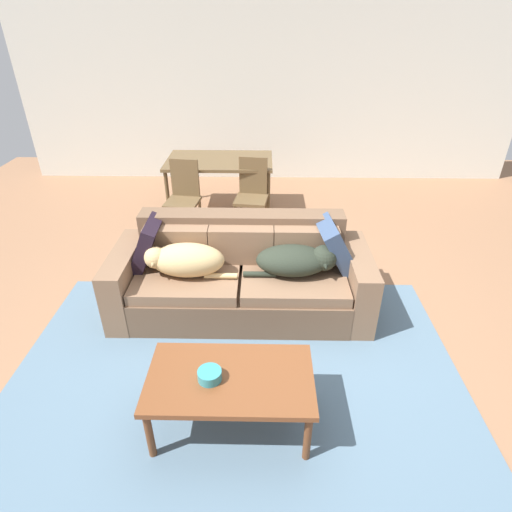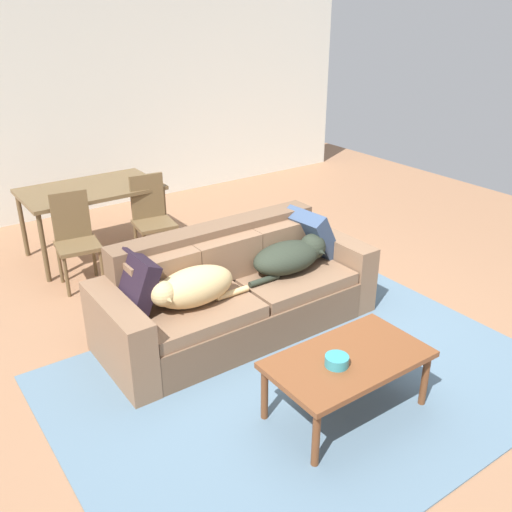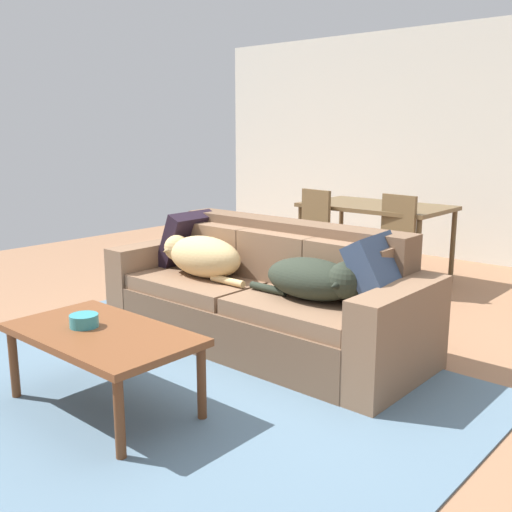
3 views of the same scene
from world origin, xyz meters
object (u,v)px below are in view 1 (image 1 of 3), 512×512
couch (241,276)px  dog_on_right_cushion (298,260)px  throw_pillow_by_right_arm (336,245)px  bowl_on_coffee_table (210,375)px  dining_chair_near_left (184,194)px  dining_chair_near_right (252,192)px  throw_pillow_by_left_arm (147,244)px  coffee_table (230,382)px  dining_table (220,164)px  dog_on_left_cushion (184,260)px

couch → dog_on_right_cushion: couch is taller
throw_pillow_by_right_arm → bowl_on_coffee_table: bearing=-124.6°
throw_pillow_by_right_arm → dining_chair_near_left: dining_chair_near_left is taller
dog_on_right_cushion → dining_chair_near_right: 1.87m
dining_chair_near_left → throw_pillow_by_right_arm: bearing=-35.3°
throw_pillow_by_left_arm → bowl_on_coffee_table: bearing=-62.9°
couch → coffee_table: 1.38m
dog_on_right_cushion → bowl_on_coffee_table: 1.44m
throw_pillow_by_right_arm → dog_on_right_cushion: bearing=-154.8°
dining_chair_near_left → throw_pillow_by_left_arm: bearing=-85.1°
dining_table → dining_chair_near_left: 0.75m
dog_on_right_cushion → throw_pillow_by_right_arm: throw_pillow_by_right_arm is taller
dining_chair_near_left → dog_on_right_cushion: bearing=-45.0°
dining_table → dog_on_left_cushion: bearing=-92.2°
throw_pillow_by_right_arm → bowl_on_coffee_table: size_ratio=2.90×
bowl_on_coffee_table → dining_chair_near_left: size_ratio=0.17×
bowl_on_coffee_table → dog_on_left_cushion: bearing=106.3°
dining_chair_near_left → dining_chair_near_right: dining_chair_near_right is taller
couch → coffee_table: couch is taller
dog_on_right_cushion → dining_chair_near_left: size_ratio=0.90×
bowl_on_coffee_table → dining_table: 3.63m
dog_on_right_cushion → throw_pillow_by_left_arm: (-1.39, 0.16, 0.06)m
throw_pillow_by_right_arm → dog_on_left_cushion: bearing=-171.2°
bowl_on_coffee_table → coffee_table: bearing=10.2°
throw_pillow_by_left_arm → couch: bearing=-3.4°
dog_on_right_cushion → bowl_on_coffee_table: bearing=-116.8°
dog_on_left_cushion → throw_pillow_by_right_arm: 1.39m
dining_chair_near_right → dining_chair_near_left: bearing=-166.3°
couch → dining_chair_near_left: dining_chair_near_left is taller
bowl_on_coffee_table → dining_chair_near_left: dining_chair_near_left is taller
coffee_table → dining_table: size_ratio=0.76×
coffee_table → bowl_on_coffee_table: bowl_on_coffee_table is taller
coffee_table → dining_chair_near_left: (-0.81, 2.98, 0.10)m
throw_pillow_by_right_arm → dining_table: (-1.28, 2.15, 0.05)m
throw_pillow_by_left_arm → dining_table: throw_pillow_by_left_arm is taller
dog_on_right_cushion → throw_pillow_by_left_arm: throw_pillow_by_left_arm is taller
dog_on_left_cushion → bowl_on_coffee_table: dog_on_left_cushion is taller
coffee_table → bowl_on_coffee_table: bearing=-169.8°
coffee_table → dining_chair_near_right: size_ratio=1.17×
couch → dog_on_right_cushion: 0.58m
dog_on_left_cushion → dining_chair_near_right: 1.93m
dog_on_left_cushion → throw_pillow_by_left_arm: (-0.38, 0.21, 0.05)m
dog_on_left_cushion → dining_table: dining_table is taller
throw_pillow_by_left_arm → coffee_table: bearing=-58.6°
throw_pillow_by_right_arm → bowl_on_coffee_table: (-1.01, -1.46, -0.16)m
dining_chair_near_left → dining_chair_near_right: 0.87m
couch → dining_table: 2.28m
throw_pillow_by_right_arm → dining_chair_near_right: bearing=116.6°
bowl_on_coffee_table → dining_table: size_ratio=0.11×
throw_pillow_by_left_arm → bowl_on_coffee_table: 1.64m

